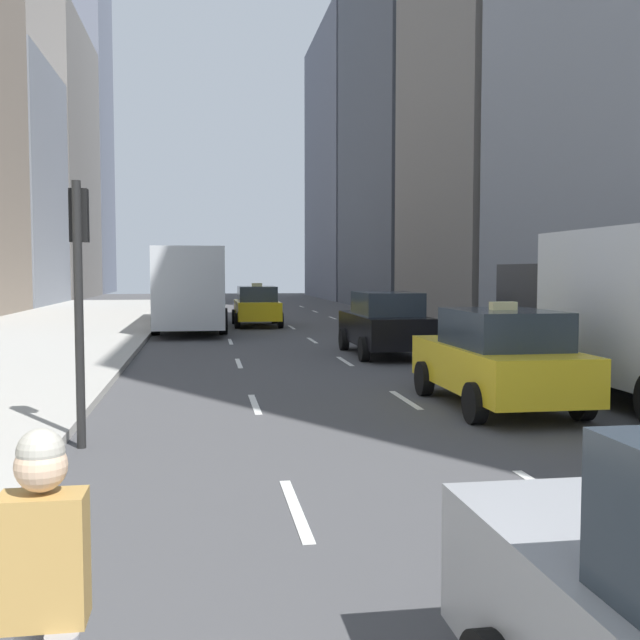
{
  "coord_description": "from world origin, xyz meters",
  "views": [
    {
      "loc": [
        -1.1,
        0.65,
        2.41
      ],
      "look_at": [
        1.0,
        14.02,
        1.51
      ],
      "focal_mm": 42.0,
      "sensor_mm": 36.0,
      "label": 1
    }
  ],
  "objects_px": {
    "taxi_second": "(257,306)",
    "sedan_black_near": "(385,323)",
    "taxi_lead": "(498,358)",
    "city_bus": "(190,285)",
    "skateboarder": "(45,609)",
    "traffic_light_pole": "(79,270)"
  },
  "relations": [
    {
      "from": "taxi_second",
      "to": "taxi_lead",
      "type": "bearing_deg",
      "value": -82.04
    },
    {
      "from": "taxi_lead",
      "to": "skateboarder",
      "type": "height_order",
      "value": "taxi_lead"
    },
    {
      "from": "taxi_second",
      "to": "traffic_light_pole",
      "type": "distance_m",
      "value": 22.33
    },
    {
      "from": "taxi_lead",
      "to": "traffic_light_pole",
      "type": "xyz_separation_m",
      "value": [
        -6.75,
        -1.9,
        1.53
      ]
    },
    {
      "from": "taxi_lead",
      "to": "taxi_second",
      "type": "bearing_deg",
      "value": 97.96
    },
    {
      "from": "taxi_second",
      "to": "skateboarder",
      "type": "bearing_deg",
      "value": -95.84
    },
    {
      "from": "taxi_second",
      "to": "sedan_black_near",
      "type": "bearing_deg",
      "value": -76.63
    },
    {
      "from": "taxi_second",
      "to": "traffic_light_pole",
      "type": "height_order",
      "value": "traffic_light_pole"
    },
    {
      "from": "sedan_black_near",
      "to": "skateboarder",
      "type": "height_order",
      "value": "sedan_black_near"
    },
    {
      "from": "taxi_second",
      "to": "skateboarder",
      "type": "xyz_separation_m",
      "value": [
        -2.98,
        -29.17,
        0.08
      ]
    },
    {
      "from": "taxi_lead",
      "to": "taxi_second",
      "type": "distance_m",
      "value": 20.22
    },
    {
      "from": "taxi_lead",
      "to": "sedan_black_near",
      "type": "xyz_separation_m",
      "value": [
        0.0,
        8.25,
        0.03
      ]
    },
    {
      "from": "taxi_lead",
      "to": "sedan_black_near",
      "type": "height_order",
      "value": "taxi_lead"
    },
    {
      "from": "taxi_second",
      "to": "city_bus",
      "type": "relative_size",
      "value": 0.38
    },
    {
      "from": "taxi_lead",
      "to": "city_bus",
      "type": "height_order",
      "value": "city_bus"
    },
    {
      "from": "skateboarder",
      "to": "sedan_black_near",
      "type": "bearing_deg",
      "value": 71.61
    },
    {
      "from": "taxi_second",
      "to": "city_bus",
      "type": "distance_m",
      "value": 3.07
    },
    {
      "from": "sedan_black_near",
      "to": "taxi_second",
      "type": "bearing_deg",
      "value": 103.37
    },
    {
      "from": "sedan_black_near",
      "to": "skateboarder",
      "type": "xyz_separation_m",
      "value": [
        -5.78,
        -17.39,
        0.05
      ]
    },
    {
      "from": "skateboarder",
      "to": "traffic_light_pole",
      "type": "height_order",
      "value": "traffic_light_pole"
    },
    {
      "from": "skateboarder",
      "to": "city_bus",
      "type": "bearing_deg",
      "value": 89.65
    },
    {
      "from": "sedan_black_near",
      "to": "city_bus",
      "type": "relative_size",
      "value": 0.4
    }
  ]
}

